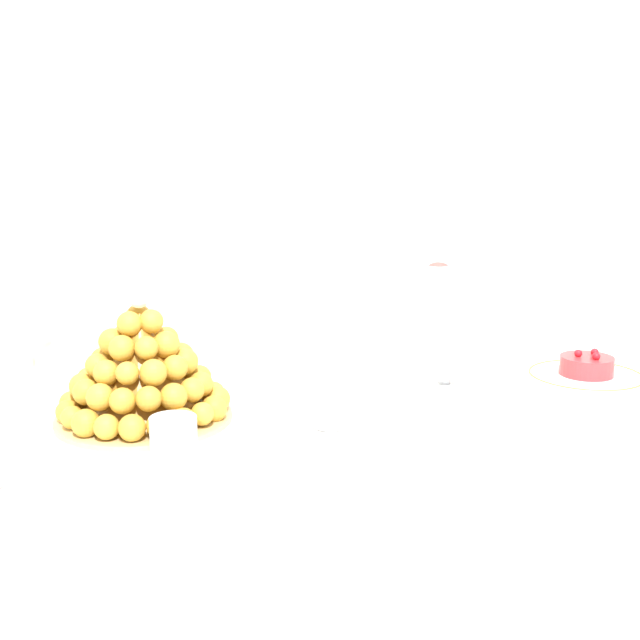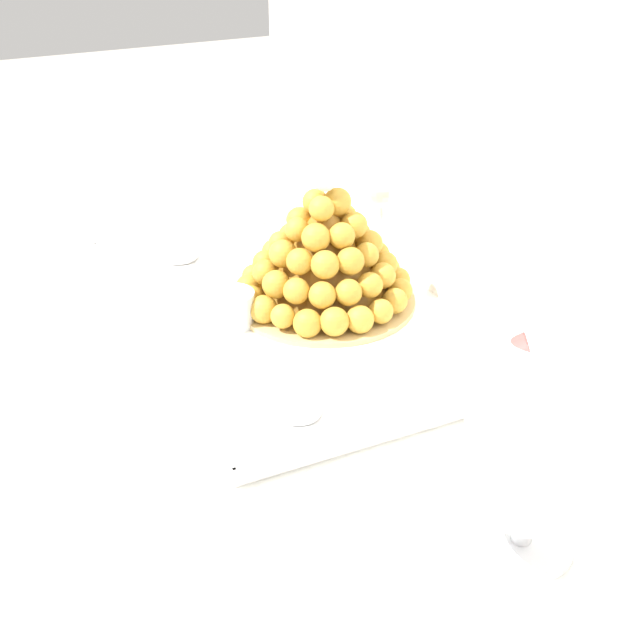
{
  "view_description": "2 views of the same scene",
  "coord_description": "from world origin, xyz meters",
  "px_view_note": "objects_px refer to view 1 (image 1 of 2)",
  "views": [
    {
      "loc": [
        -0.48,
        -1.03,
        1.2
      ],
      "look_at": [
        0.02,
        -0.06,
        0.96
      ],
      "focal_mm": 45.84,
      "sensor_mm": 36.0,
      "label": 1
    },
    {
      "loc": [
        0.8,
        -0.36,
        1.37
      ],
      "look_at": [
        -0.02,
        0.03,
        0.87
      ],
      "focal_mm": 48.14,
      "sensor_mm": 36.0,
      "label": 2
    }
  ],
  "objects_px": {
    "dessert_cup_mid_left": "(174,436)",
    "macaron_goblet": "(447,310)",
    "serving_tray": "(154,432)",
    "fruit_tart_plate": "(588,372)",
    "wine_glass": "(31,337)",
    "dessert_cup_centre": "(330,410)",
    "croquembouche": "(142,372)"
  },
  "relations": [
    {
      "from": "serving_tray",
      "to": "fruit_tart_plate",
      "type": "height_order",
      "value": "fruit_tart_plate"
    },
    {
      "from": "fruit_tart_plate",
      "to": "wine_glass",
      "type": "relative_size",
      "value": 1.32
    },
    {
      "from": "macaron_goblet",
      "to": "wine_glass",
      "type": "distance_m",
      "value": 0.67
    },
    {
      "from": "serving_tray",
      "to": "dessert_cup_mid_left",
      "type": "bearing_deg",
      "value": -89.33
    },
    {
      "from": "macaron_goblet",
      "to": "wine_glass",
      "type": "height_order",
      "value": "macaron_goblet"
    },
    {
      "from": "croquembouche",
      "to": "wine_glass",
      "type": "bearing_deg",
      "value": 128.23
    },
    {
      "from": "dessert_cup_centre",
      "to": "wine_glass",
      "type": "xyz_separation_m",
      "value": [
        -0.36,
        0.31,
        0.08
      ]
    },
    {
      "from": "croquembouche",
      "to": "fruit_tart_plate",
      "type": "distance_m",
      "value": 0.78
    },
    {
      "from": "dessert_cup_mid_left",
      "to": "dessert_cup_centre",
      "type": "distance_m",
      "value": 0.23
    },
    {
      "from": "dessert_cup_centre",
      "to": "fruit_tart_plate",
      "type": "height_order",
      "value": "dessert_cup_centre"
    },
    {
      "from": "macaron_goblet",
      "to": "wine_glass",
      "type": "relative_size",
      "value": 1.44
    },
    {
      "from": "serving_tray",
      "to": "croquembouche",
      "type": "distance_m",
      "value": 0.09
    },
    {
      "from": "fruit_tart_plate",
      "to": "wine_glass",
      "type": "distance_m",
      "value": 0.95
    },
    {
      "from": "croquembouche",
      "to": "fruit_tart_plate",
      "type": "relative_size",
      "value": 1.25
    },
    {
      "from": "wine_glass",
      "to": "serving_tray",
      "type": "bearing_deg",
      "value": -58.67
    },
    {
      "from": "serving_tray",
      "to": "dessert_cup_mid_left",
      "type": "distance_m",
      "value": 0.1
    },
    {
      "from": "dessert_cup_centre",
      "to": "dessert_cup_mid_left",
      "type": "bearing_deg",
      "value": 178.59
    },
    {
      "from": "serving_tray",
      "to": "fruit_tart_plate",
      "type": "bearing_deg",
      "value": -5.24
    },
    {
      "from": "serving_tray",
      "to": "wine_glass",
      "type": "relative_size",
      "value": 4.1
    },
    {
      "from": "dessert_cup_centre",
      "to": "macaron_goblet",
      "type": "distance_m",
      "value": 0.32
    },
    {
      "from": "serving_tray",
      "to": "fruit_tart_plate",
      "type": "distance_m",
      "value": 0.77
    },
    {
      "from": "macaron_goblet",
      "to": "wine_glass",
      "type": "xyz_separation_m",
      "value": [
        -0.64,
        0.21,
        -0.02
      ]
    },
    {
      "from": "serving_tray",
      "to": "macaron_goblet",
      "type": "height_order",
      "value": "macaron_goblet"
    },
    {
      "from": "serving_tray",
      "to": "dessert_cup_centre",
      "type": "xyz_separation_m",
      "value": [
        0.23,
        -0.1,
        0.03
      ]
    },
    {
      "from": "dessert_cup_mid_left",
      "to": "serving_tray",
      "type": "bearing_deg",
      "value": 90.67
    },
    {
      "from": "croquembouche",
      "to": "dessert_cup_mid_left",
      "type": "height_order",
      "value": "croquembouche"
    },
    {
      "from": "fruit_tart_plate",
      "to": "serving_tray",
      "type": "bearing_deg",
      "value": 174.76
    },
    {
      "from": "serving_tray",
      "to": "dessert_cup_centre",
      "type": "distance_m",
      "value": 0.26
    },
    {
      "from": "dessert_cup_mid_left",
      "to": "macaron_goblet",
      "type": "height_order",
      "value": "macaron_goblet"
    },
    {
      "from": "dessert_cup_centre",
      "to": "fruit_tart_plate",
      "type": "bearing_deg",
      "value": 2.98
    },
    {
      "from": "dessert_cup_mid_left",
      "to": "macaron_goblet",
      "type": "distance_m",
      "value": 0.53
    },
    {
      "from": "dessert_cup_mid_left",
      "to": "wine_glass",
      "type": "height_order",
      "value": "wine_glass"
    }
  ]
}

